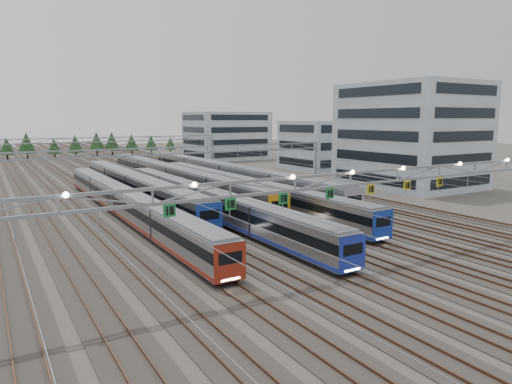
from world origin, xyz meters
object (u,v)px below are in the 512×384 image
train_f (227,175)px  train_b (135,187)px  train_d (174,177)px  gantry_far (107,143)px  gantry_near (351,182)px  depot_bldg_south (410,135)px  train_e (243,189)px  gantry_mid (175,156)px  depot_bldg_north (226,136)px  train_a (124,202)px  depot_bldg_mid (319,145)px  train_c (205,201)px

train_f → train_b: bearing=-164.8°
train_d → gantry_far: (-2.25, 38.43, 4.19)m
gantry_near → depot_bldg_south: 50.37m
train_e → gantry_far: bearing=97.0°
gantry_mid → depot_bldg_south: size_ratio=2.56×
train_f → depot_bldg_south: 33.98m
depot_bldg_south → depot_bldg_north: depot_bldg_south is taller
train_f → depot_bldg_north: 60.72m
gantry_near → train_a: bearing=111.4°
train_e → gantry_mid: 12.58m
depot_bldg_mid → train_f: bearing=-154.9°
train_a → gantry_near: gantry_near is taller
train_a → gantry_mid: gantry_mid is taller
train_b → train_c: bearing=-73.5°
train_d → depot_bldg_mid: size_ratio=4.10×
train_e → depot_bldg_south: depot_bldg_south is taller
train_d → depot_bldg_south: (38.68, -17.48, 7.07)m
train_a → train_d: bearing=53.3°
train_d → train_e: train_d is taller
train_b → train_c: size_ratio=0.97×
depot_bldg_mid → train_a: bearing=-150.8°
gantry_near → train_b: bearing=99.7°
train_e → train_f: train_f is taller
train_d → depot_bldg_north: bearing=54.5°
train_c → depot_bldg_mid: size_ratio=3.39×
depot_bldg_south → depot_bldg_mid: (3.57, 30.55, -3.39)m
gantry_near → depot_bldg_mid: 74.54m
train_c → train_d: size_ratio=0.83×
train_a → train_e: train_e is taller
train_a → train_c: train_c is taller
train_a → train_c: 10.02m
train_e → gantry_near: gantry_near is taller
depot_bldg_north → depot_bldg_south: bearing=-88.3°
gantry_far → depot_bldg_north: size_ratio=2.56×
depot_bldg_mid → train_d: bearing=-162.8°
train_e → gantry_near: bearing=-102.6°
train_e → depot_bldg_mid: size_ratio=3.49×
train_b → gantry_mid: gantry_mid is taller
train_d → gantry_near: (-2.30, -46.68, 4.89)m
gantry_near → depot_bldg_mid: bearing=53.3°
train_f → gantry_far: (-11.25, 40.93, 4.10)m
train_b → train_e: size_ratio=0.94×
depot_bldg_south → train_e: bearing=177.9°
train_a → gantry_near: (11.20, -28.55, 5.14)m
depot_bldg_north → train_d: bearing=-125.5°
depot_bldg_mid → depot_bldg_north: 38.74m
depot_bldg_mid → gantry_near: bearing=-126.7°
gantry_near → gantry_mid: gantry_near is taller
depot_bldg_mid → train_b: bearing=-158.2°
train_d → train_e: 16.84m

